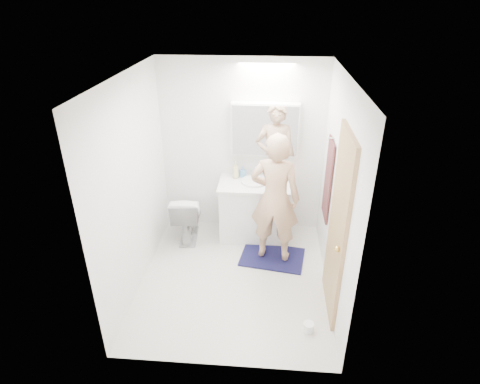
# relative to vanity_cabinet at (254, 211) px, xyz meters

# --- Properties ---
(floor) EXTENTS (2.50, 2.50, 0.00)m
(floor) POSITION_rel_vanity_cabinet_xyz_m (-0.18, -0.96, -0.39)
(floor) COLOR silver
(floor) RESTS_ON ground
(ceiling) EXTENTS (2.50, 2.50, 0.00)m
(ceiling) POSITION_rel_vanity_cabinet_xyz_m (-0.18, -0.96, 2.01)
(ceiling) COLOR white
(ceiling) RESTS_ON floor
(wall_back) EXTENTS (2.50, 0.00, 2.50)m
(wall_back) POSITION_rel_vanity_cabinet_xyz_m (-0.18, 0.29, 0.81)
(wall_back) COLOR white
(wall_back) RESTS_ON floor
(wall_front) EXTENTS (2.50, 0.00, 2.50)m
(wall_front) POSITION_rel_vanity_cabinet_xyz_m (-0.18, -2.21, 0.81)
(wall_front) COLOR white
(wall_front) RESTS_ON floor
(wall_left) EXTENTS (0.00, 2.50, 2.50)m
(wall_left) POSITION_rel_vanity_cabinet_xyz_m (-1.28, -0.96, 0.81)
(wall_left) COLOR white
(wall_left) RESTS_ON floor
(wall_right) EXTENTS (0.00, 2.50, 2.50)m
(wall_right) POSITION_rel_vanity_cabinet_xyz_m (0.92, -0.96, 0.81)
(wall_right) COLOR white
(wall_right) RESTS_ON floor
(vanity_cabinet) EXTENTS (0.90, 0.55, 0.78)m
(vanity_cabinet) POSITION_rel_vanity_cabinet_xyz_m (0.00, 0.00, 0.00)
(vanity_cabinet) COLOR white
(vanity_cabinet) RESTS_ON floor
(countertop) EXTENTS (0.95, 0.58, 0.04)m
(countertop) POSITION_rel_vanity_cabinet_xyz_m (0.00, -0.00, 0.41)
(countertop) COLOR white
(countertop) RESTS_ON vanity_cabinet
(sink_basin) EXTENTS (0.36, 0.36, 0.03)m
(sink_basin) POSITION_rel_vanity_cabinet_xyz_m (0.00, 0.03, 0.45)
(sink_basin) COLOR silver
(sink_basin) RESTS_ON countertop
(faucet) EXTENTS (0.02, 0.02, 0.16)m
(faucet) POSITION_rel_vanity_cabinet_xyz_m (0.00, 0.22, 0.51)
(faucet) COLOR silver
(faucet) RESTS_ON countertop
(medicine_cabinet) EXTENTS (0.88, 0.14, 0.70)m
(medicine_cabinet) POSITION_rel_vanity_cabinet_xyz_m (0.12, 0.21, 1.11)
(medicine_cabinet) COLOR white
(medicine_cabinet) RESTS_ON wall_back
(mirror_panel) EXTENTS (0.84, 0.01, 0.66)m
(mirror_panel) POSITION_rel_vanity_cabinet_xyz_m (0.12, 0.13, 1.11)
(mirror_panel) COLOR silver
(mirror_panel) RESTS_ON medicine_cabinet
(toilet) EXTENTS (0.43, 0.70, 0.69)m
(toilet) POSITION_rel_vanity_cabinet_xyz_m (-0.91, -0.11, -0.05)
(toilet) COLOR silver
(toilet) RESTS_ON floor
(bath_rug) EXTENTS (0.88, 0.67, 0.02)m
(bath_rug) POSITION_rel_vanity_cabinet_xyz_m (0.27, -0.52, -0.38)
(bath_rug) COLOR #12143A
(bath_rug) RESTS_ON floor
(person) EXTENTS (0.66, 0.49, 1.66)m
(person) POSITION_rel_vanity_cabinet_xyz_m (0.27, -0.52, 0.49)
(person) COLOR tan
(person) RESTS_ON bath_rug
(door) EXTENTS (0.04, 0.80, 2.00)m
(door) POSITION_rel_vanity_cabinet_xyz_m (0.90, -1.31, 0.61)
(door) COLOR tan
(door) RESTS_ON wall_right
(door_knob) EXTENTS (0.06, 0.06, 0.06)m
(door_knob) POSITION_rel_vanity_cabinet_xyz_m (0.86, -1.61, 0.56)
(door_knob) COLOR gold
(door_knob) RESTS_ON door
(towel) EXTENTS (0.02, 0.42, 1.00)m
(towel) POSITION_rel_vanity_cabinet_xyz_m (0.89, -0.41, 0.71)
(towel) COLOR black
(towel) RESTS_ON wall_right
(towel_hook) EXTENTS (0.07, 0.02, 0.02)m
(towel_hook) POSITION_rel_vanity_cabinet_xyz_m (0.88, -0.41, 1.23)
(towel_hook) COLOR silver
(towel_hook) RESTS_ON wall_right
(soap_bottle_a) EXTENTS (0.10, 0.10, 0.24)m
(soap_bottle_a) POSITION_rel_vanity_cabinet_xyz_m (-0.26, 0.15, 0.55)
(soap_bottle_a) COLOR #C3C27E
(soap_bottle_a) RESTS_ON countertop
(soap_bottle_b) EXTENTS (0.10, 0.10, 0.16)m
(soap_bottle_b) POSITION_rel_vanity_cabinet_xyz_m (-0.17, 0.18, 0.51)
(soap_bottle_b) COLOR #5B92C3
(soap_bottle_b) RESTS_ON countertop
(toothbrush_cup) EXTENTS (0.12, 0.12, 0.09)m
(toothbrush_cup) POSITION_rel_vanity_cabinet_xyz_m (0.24, 0.16, 0.48)
(toothbrush_cup) COLOR #4145C5
(toothbrush_cup) RESTS_ON countertop
(toilet_paper_roll) EXTENTS (0.11, 0.11, 0.10)m
(toilet_paper_roll) POSITION_rel_vanity_cabinet_xyz_m (0.65, -1.73, -0.34)
(toilet_paper_roll) COLOR white
(toilet_paper_roll) RESTS_ON floor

